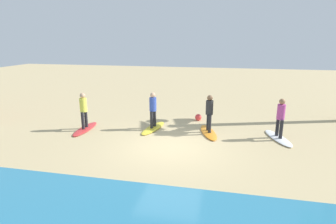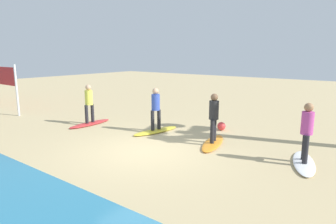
% 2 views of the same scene
% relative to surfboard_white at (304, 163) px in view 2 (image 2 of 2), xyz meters
% --- Properties ---
extents(ground_plane, '(60.00, 60.00, 0.00)m').
position_rel_surfboard_white_xyz_m(ground_plane, '(4.26, 1.75, -0.04)').
color(ground_plane, tan).
extents(surfboard_white, '(1.17, 2.17, 0.09)m').
position_rel_surfboard_white_xyz_m(surfboard_white, '(0.00, 0.00, 0.00)').
color(surfboard_white, white).
rests_on(surfboard_white, ground).
extents(surfer_white, '(0.32, 0.44, 1.64)m').
position_rel_surfboard_white_xyz_m(surfer_white, '(0.00, 0.00, 0.99)').
color(surfer_white, '#232328').
rests_on(surfer_white, surfboard_white).
extents(surfboard_orange, '(1.13, 2.17, 0.09)m').
position_rel_surfboard_white_xyz_m(surfboard_orange, '(2.91, -0.12, 0.00)').
color(surfboard_orange, orange).
rests_on(surfboard_orange, ground).
extents(surfer_orange, '(0.32, 0.45, 1.64)m').
position_rel_surfboard_white_xyz_m(surfer_orange, '(2.91, -0.12, 0.99)').
color(surfer_orange, '#232328').
rests_on(surfer_orange, surfboard_orange).
extents(surfboard_yellow, '(0.94, 2.17, 0.09)m').
position_rel_surfboard_white_xyz_m(surfboard_yellow, '(5.48, -0.19, 0.00)').
color(surfboard_yellow, yellow).
rests_on(surfboard_yellow, ground).
extents(surfer_yellow, '(0.32, 0.45, 1.64)m').
position_rel_surfboard_white_xyz_m(surfer_yellow, '(5.48, -0.19, 0.99)').
color(surfer_yellow, '#232328').
rests_on(surfer_yellow, surfboard_yellow).
extents(surfboard_red, '(0.63, 2.12, 0.09)m').
position_rel_surfboard_white_xyz_m(surfboard_red, '(8.52, 0.58, 0.00)').
color(surfboard_red, red).
rests_on(surfboard_red, ground).
extents(surfer_red, '(0.32, 0.46, 1.64)m').
position_rel_surfboard_white_xyz_m(surfer_red, '(8.52, 0.58, 0.99)').
color(surfer_red, '#232328').
rests_on(surfer_red, surfboard_red).
extents(beach_ball, '(0.33, 0.33, 0.33)m').
position_rel_surfboard_white_xyz_m(beach_ball, '(3.57, -1.98, 0.12)').
color(beach_ball, '#E53838').
rests_on(beach_ball, ground).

